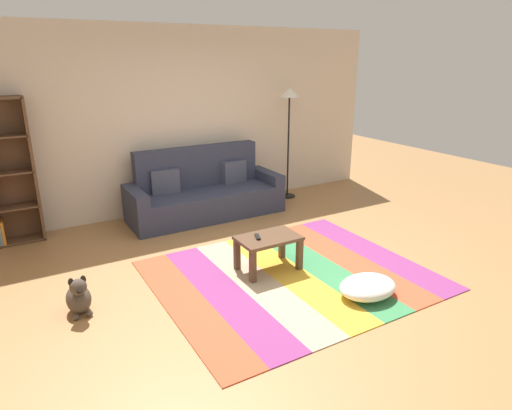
# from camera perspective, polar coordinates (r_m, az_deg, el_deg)

# --- Properties ---
(ground_plane) EXTENTS (14.00, 14.00, 0.00)m
(ground_plane) POSITION_cam_1_polar(r_m,az_deg,el_deg) (4.99, 1.75, -8.31)
(ground_plane) COLOR #9E7042
(back_wall) EXTENTS (6.80, 0.10, 2.70)m
(back_wall) POSITION_cam_1_polar(r_m,az_deg,el_deg) (6.81, -9.76, 10.67)
(back_wall) COLOR beige
(back_wall) RESTS_ON ground_plane
(rug) EXTENTS (2.81, 2.37, 0.01)m
(rug) POSITION_cam_1_polar(r_m,az_deg,el_deg) (4.87, 4.47, -9.01)
(rug) COLOR #C64C2D
(rug) RESTS_ON ground_plane
(couch) EXTENTS (2.26, 0.80, 1.00)m
(couch) POSITION_cam_1_polar(r_m,az_deg,el_deg) (6.59, -6.69, 1.50)
(couch) COLOR #2D3347
(couch) RESTS_ON ground_plane
(coffee_table) EXTENTS (0.68, 0.43, 0.39)m
(coffee_table) POSITION_cam_1_polar(r_m,az_deg,el_deg) (4.85, 1.60, -4.98)
(coffee_table) COLOR #513826
(coffee_table) RESTS_ON rug
(pouf) EXTENTS (0.60, 0.47, 0.19)m
(pouf) POSITION_cam_1_polar(r_m,az_deg,el_deg) (4.56, 14.20, -10.21)
(pouf) COLOR white
(pouf) RESTS_ON rug
(dog) EXTENTS (0.22, 0.35, 0.40)m
(dog) POSITION_cam_1_polar(r_m,az_deg,el_deg) (4.46, -21.91, -10.97)
(dog) COLOR #473D33
(dog) RESTS_ON ground_plane
(standing_lamp) EXTENTS (0.32, 0.32, 1.79)m
(standing_lamp) POSITION_cam_1_polar(r_m,az_deg,el_deg) (7.23, 4.30, 12.49)
(standing_lamp) COLOR black
(standing_lamp) RESTS_ON ground_plane
(tv_remote) EXTENTS (0.09, 0.16, 0.02)m
(tv_remote) POSITION_cam_1_polar(r_m,az_deg,el_deg) (4.79, 0.21, -4.12)
(tv_remote) COLOR black
(tv_remote) RESTS_ON coffee_table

